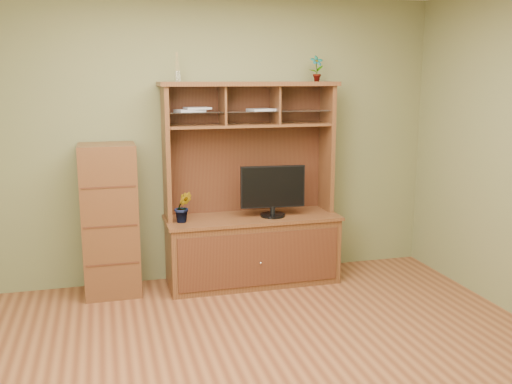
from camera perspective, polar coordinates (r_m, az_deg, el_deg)
name	(u,v)px	position (r m, az deg, el deg)	size (l,w,h in m)	color
room	(267,173)	(3.55, 1.15, 1.90)	(4.54, 4.04, 2.74)	brown
media_hutch	(252,229)	(5.45, -0.45, -3.68)	(1.66, 0.61, 1.90)	#452713
monitor	(273,190)	(5.33, 1.70, 0.21)	(0.61, 0.23, 0.48)	black
orchid_plant	(183,207)	(5.18, -7.30, -1.48)	(0.16, 0.13, 0.28)	#2D5E20
top_plant	(317,68)	(5.54, 6.08, 12.19)	(0.13, 0.09, 0.24)	#336523
reed_diffuser	(177,70)	(5.21, -7.89, 11.99)	(0.05, 0.05, 0.26)	silver
magazines	(216,110)	(5.27, -4.05, 8.23)	(0.95, 0.24, 0.04)	#B9B9BE
side_cabinet	(110,220)	(5.27, -14.39, -2.74)	(0.49, 0.45, 1.37)	#452713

